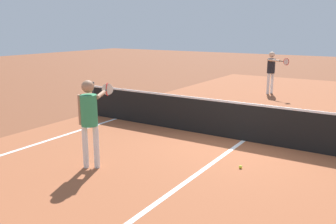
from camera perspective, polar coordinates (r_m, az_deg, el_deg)
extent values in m
plane|color=brown|center=(9.11, 11.91, -4.48)|extent=(60.00, 60.00, 0.00)
cube|color=#9E5433|center=(9.11, 11.91, -4.47)|extent=(10.62, 24.40, 0.00)
cube|color=white|center=(6.39, 1.50, -11.95)|extent=(0.10, 6.40, 0.01)
cylinder|color=#33383D|center=(11.62, -11.71, 2.07)|extent=(0.09, 0.09, 1.07)
cube|color=black|center=(8.98, 12.05, -1.71)|extent=(10.01, 0.02, 0.91)
cube|color=white|center=(8.88, 12.20, 1.29)|extent=(10.01, 0.03, 0.05)
cylinder|color=white|center=(7.31, -12.96, -5.38)|extent=(0.11, 0.11, 0.87)
cylinder|color=white|center=(7.26, -11.28, -5.44)|extent=(0.11, 0.11, 0.87)
cylinder|color=#338C59|center=(7.09, -12.41, 0.26)|extent=(0.32, 0.32, 0.61)
sphere|color=#A87A5B|center=(7.00, -12.60, 3.97)|extent=(0.24, 0.24, 0.24)
cylinder|color=#A87A5B|center=(7.13, -13.73, 0.34)|extent=(0.08, 0.08, 0.59)
cylinder|color=#A87A5B|center=(7.28, -10.62, 2.72)|extent=(0.36, 0.55, 0.08)
cylinder|color=black|center=(7.66, -9.94, 3.27)|extent=(0.13, 0.21, 0.03)
torus|color=red|center=(7.89, -9.56, 3.58)|extent=(0.16, 0.26, 0.28)
cylinder|color=silver|center=(7.89, -9.56, 3.58)|extent=(0.22, 0.13, 0.25)
cylinder|color=white|center=(15.89, 16.14, 4.40)|extent=(0.11, 0.11, 0.87)
cylinder|color=white|center=(15.73, 15.57, 4.35)|extent=(0.11, 0.11, 0.87)
cylinder|color=black|center=(15.72, 16.03, 7.04)|extent=(0.32, 0.32, 0.61)
sphere|color=beige|center=(15.68, 16.13, 8.73)|extent=(0.24, 0.24, 0.24)
cylinder|color=beige|center=(15.84, 16.46, 7.09)|extent=(0.08, 0.08, 0.59)
cylinder|color=beige|center=(15.37, 16.43, 7.84)|extent=(0.56, 0.35, 0.08)
cylinder|color=black|center=(15.09, 17.54, 7.68)|extent=(0.21, 0.13, 0.03)
torus|color=red|center=(14.93, 18.22, 7.58)|extent=(0.26, 0.15, 0.28)
cylinder|color=silver|center=(14.93, 18.22, 7.58)|extent=(0.12, 0.22, 0.25)
sphere|color=#CCE033|center=(7.35, 11.42, -8.53)|extent=(0.07, 0.07, 0.07)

